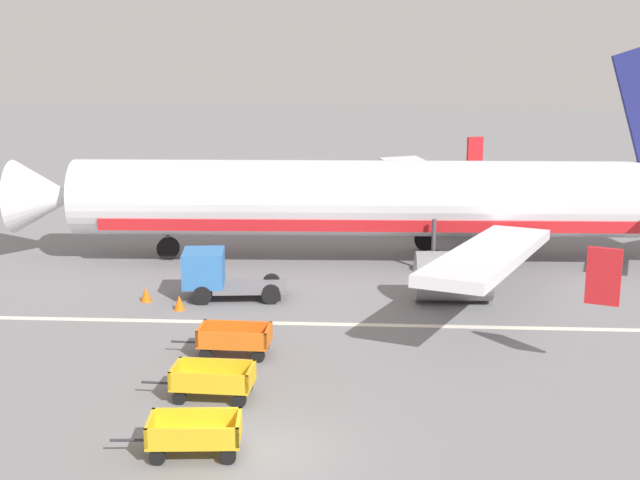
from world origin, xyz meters
The scene contains 9 objects.
ground_plane centered at (0.00, 0.00, 0.00)m, with size 220.00×220.00×0.00m, color slate.
apron_stripe centered at (0.00, 10.95, 0.01)m, with size 120.00×0.36×0.01m, color silver.
airplane centered at (4.21, 20.92, 3.05)m, with size 37.60×30.28×11.34m.
baggage_cart_third_in_row centered at (-1.88, -0.17, 0.60)m, with size 3.60×1.60×1.07m.
baggage_cart_fourth_in_row centered at (-2.05, 3.60, 0.60)m, with size 3.58×1.53×1.07m.
baggage_cart_far_end centered at (-1.95, 7.37, 0.60)m, with size 3.58×1.50×1.07m.
service_truck_beside_carts centered at (-3.80, 14.10, 1.10)m, with size 4.54×2.37×2.10m.
traffic_cone_near_plane centered at (-5.01, 12.41, 0.31)m, with size 0.47×0.47×0.62m, color orange.
traffic_cone_mid_apron centered at (-6.66, 13.47, 0.32)m, with size 0.48×0.48×0.63m, color orange.
Camera 1 is at (2.87, -22.24, 11.37)m, focal length 50.19 mm.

